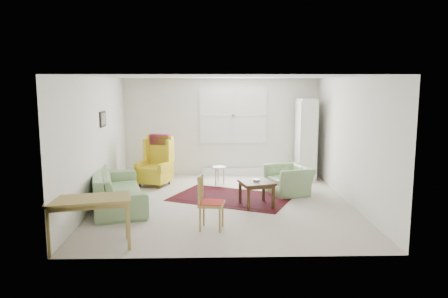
{
  "coord_description": "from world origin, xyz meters",
  "views": [
    {
      "loc": [
        -0.24,
        -8.49,
        2.4
      ],
      "look_at": [
        0.0,
        0.3,
        1.05
      ],
      "focal_mm": 35.0,
      "sensor_mm": 36.0,
      "label": 1
    }
  ],
  "objects_px": {
    "armchair": "(289,177)",
    "wingback_chair": "(154,161)",
    "coffee_table": "(256,193)",
    "stool": "(219,175)",
    "cabinet": "(306,139)",
    "desk_chair": "(211,202)",
    "desk": "(90,223)",
    "sofa": "(117,182)"
  },
  "relations": [
    {
      "from": "wingback_chair",
      "to": "stool",
      "type": "distance_m",
      "value": 1.56
    },
    {
      "from": "sofa",
      "to": "desk_chair",
      "type": "distance_m",
      "value": 2.35
    },
    {
      "from": "coffee_table",
      "to": "desk",
      "type": "relative_size",
      "value": 0.51
    },
    {
      "from": "wingback_chair",
      "to": "desk_chair",
      "type": "xyz_separation_m",
      "value": [
        1.33,
        -3.09,
        -0.14
      ]
    },
    {
      "from": "coffee_table",
      "to": "wingback_chair",
      "type": "bearing_deg",
      "value": 141.95
    },
    {
      "from": "armchair",
      "to": "wingback_chair",
      "type": "bearing_deg",
      "value": -123.64
    },
    {
      "from": "wingback_chair",
      "to": "coffee_table",
      "type": "height_order",
      "value": "wingback_chair"
    },
    {
      "from": "armchair",
      "to": "sofa",
      "type": "bearing_deg",
      "value": -95.39
    },
    {
      "from": "armchair",
      "to": "cabinet",
      "type": "bearing_deg",
      "value": 137.05
    },
    {
      "from": "cabinet",
      "to": "desk_chair",
      "type": "distance_m",
      "value": 4.5
    },
    {
      "from": "stool",
      "to": "cabinet",
      "type": "distance_m",
      "value": 2.39
    },
    {
      "from": "sofa",
      "to": "stool",
      "type": "height_order",
      "value": "sofa"
    },
    {
      "from": "coffee_table",
      "to": "armchair",
      "type": "bearing_deg",
      "value": 49.11
    },
    {
      "from": "cabinet",
      "to": "coffee_table",
      "type": "bearing_deg",
      "value": -120.89
    },
    {
      "from": "sofa",
      "to": "cabinet",
      "type": "distance_m",
      "value": 4.84
    },
    {
      "from": "desk",
      "to": "desk_chair",
      "type": "relative_size",
      "value": 1.3
    },
    {
      "from": "sofa",
      "to": "armchair",
      "type": "relative_size",
      "value": 2.54
    },
    {
      "from": "armchair",
      "to": "cabinet",
      "type": "distance_m",
      "value": 1.77
    },
    {
      "from": "cabinet",
      "to": "desk_chair",
      "type": "relative_size",
      "value": 2.2
    },
    {
      "from": "wingback_chair",
      "to": "desk_chair",
      "type": "height_order",
      "value": "wingback_chair"
    },
    {
      "from": "coffee_table",
      "to": "stool",
      "type": "distance_m",
      "value": 1.98
    },
    {
      "from": "armchair",
      "to": "cabinet",
      "type": "relative_size",
      "value": 0.47
    },
    {
      "from": "stool",
      "to": "desk",
      "type": "height_order",
      "value": "desk"
    },
    {
      "from": "coffee_table",
      "to": "desk",
      "type": "distance_m",
      "value": 3.4
    },
    {
      "from": "coffee_table",
      "to": "cabinet",
      "type": "relative_size",
      "value": 0.3
    },
    {
      "from": "stool",
      "to": "cabinet",
      "type": "bearing_deg",
      "value": 15.06
    },
    {
      "from": "armchair",
      "to": "stool",
      "type": "bearing_deg",
      "value": -140.33
    },
    {
      "from": "coffee_table",
      "to": "cabinet",
      "type": "bearing_deg",
      "value": 58.73
    },
    {
      "from": "stool",
      "to": "cabinet",
      "type": "relative_size",
      "value": 0.21
    },
    {
      "from": "desk",
      "to": "stool",
      "type": "bearing_deg",
      "value": 63.91
    },
    {
      "from": "desk_chair",
      "to": "armchair",
      "type": "bearing_deg",
      "value": -26.8
    },
    {
      "from": "sofa",
      "to": "stool",
      "type": "bearing_deg",
      "value": -64.44
    },
    {
      "from": "stool",
      "to": "desk_chair",
      "type": "height_order",
      "value": "desk_chair"
    },
    {
      "from": "sofa",
      "to": "armchair",
      "type": "height_order",
      "value": "sofa"
    },
    {
      "from": "coffee_table",
      "to": "cabinet",
      "type": "height_order",
      "value": "cabinet"
    },
    {
      "from": "stool",
      "to": "desk",
      "type": "bearing_deg",
      "value": -116.09
    },
    {
      "from": "desk",
      "to": "coffee_table",
      "type": "bearing_deg",
      "value": 38.82
    },
    {
      "from": "coffee_table",
      "to": "desk",
      "type": "height_order",
      "value": "desk"
    },
    {
      "from": "sofa",
      "to": "coffee_table",
      "type": "distance_m",
      "value": 2.73
    },
    {
      "from": "cabinet",
      "to": "desk",
      "type": "xyz_separation_m",
      "value": [
        -4.13,
        -4.57,
        -0.62
      ]
    },
    {
      "from": "desk",
      "to": "wingback_chair",
      "type": "bearing_deg",
      "value": 83.53
    },
    {
      "from": "coffee_table",
      "to": "stool",
      "type": "xyz_separation_m",
      "value": [
        -0.7,
        1.85,
        -0.03
      ]
    }
  ]
}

